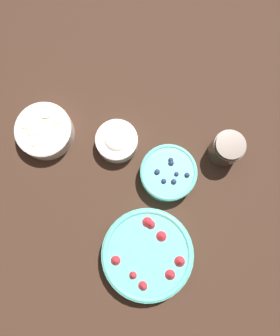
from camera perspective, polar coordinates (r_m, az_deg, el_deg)
ground_plane at (r=0.97m, az=-5.02°, el=-1.58°), size 4.00×4.00×0.00m
bowl_strawberries at (r=0.92m, az=1.32°, el=-14.75°), size 0.25×0.25×0.08m
bowl_blueberries at (r=0.94m, az=4.94°, el=-0.89°), size 0.16×0.16×0.06m
bowl_bananas at (r=1.00m, az=-16.31°, el=6.24°), size 0.16×0.16×0.06m
bowl_cream at (r=0.96m, az=-4.05°, el=4.73°), size 0.12×0.12×0.06m
jar_chocolate at (r=0.97m, az=14.77°, el=3.23°), size 0.09×0.09×0.10m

